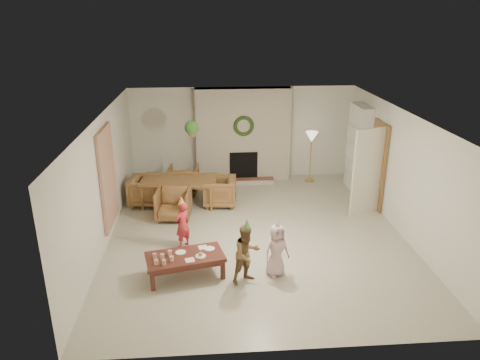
{
  "coord_description": "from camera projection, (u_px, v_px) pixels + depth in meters",
  "views": [
    {
      "loc": [
        -0.97,
        -8.45,
        4.37
      ],
      "look_at": [
        -0.3,
        0.4,
        1.05
      ],
      "focal_mm": 33.98,
      "sensor_mm": 36.0,
      "label": 1
    }
  ],
  "objects": [
    {
      "name": "coffee_table_top",
      "position": [
        185.0,
        257.0,
        7.83
      ],
      "size": [
        1.44,
        0.94,
        0.06
      ],
      "primitive_type": "cube",
      "rotation": [
        0.0,
        0.0,
        0.22
      ],
      "color": "#50241A",
      "rests_on": "floor"
    },
    {
      "name": "cup_e",
      "position": [
        172.0,
        259.0,
        7.63
      ],
      "size": [
        0.09,
        0.09,
        0.09
      ],
      "primitive_type": "cylinder",
      "rotation": [
        0.0,
        0.0,
        0.22
      ],
      "color": "silver",
      "rests_on": "coffee_table_top"
    },
    {
      "name": "cup_f",
      "position": [
        170.0,
        253.0,
        7.81
      ],
      "size": [
        0.09,
        0.09,
        0.09
      ],
      "primitive_type": "cylinder",
      "rotation": [
        0.0,
        0.0,
        0.22
      ],
      "color": "silver",
      "rests_on": "coffee_table_top"
    },
    {
      "name": "party_hat_pink",
      "position": [
        277.0,
        223.0,
        7.67
      ],
      "size": [
        0.15,
        0.15,
        0.17
      ],
      "primitive_type": "cone",
      "rotation": [
        0.0,
        0.0,
        0.23
      ],
      "color": "silver",
      "rests_on": "child_pink"
    },
    {
      "name": "floor_lamp_post",
      "position": [
        311.0,
        158.0,
        12.19
      ],
      "size": [
        0.03,
        0.03,
        1.24
      ],
      "primitive_type": "cylinder",
      "color": "gold",
      "rests_on": "floor"
    },
    {
      "name": "dining_chair_left",
      "position": [
        146.0,
        191.0,
        10.81
      ],
      "size": [
        0.83,
        0.81,
        0.69
      ],
      "primitive_type": "imported",
      "rotation": [
        0.0,
        0.0,
        1.47
      ],
      "color": "brown",
      "rests_on": "floor"
    },
    {
      "name": "hanging_plant_pot",
      "position": [
        192.0,
        133.0,
        10.17
      ],
      "size": [
        0.16,
        0.16,
        0.12
      ],
      "primitive_type": "cylinder",
      "color": "brown",
      "rests_on": "hanging_plant_cord"
    },
    {
      "name": "cup_b",
      "position": [
        155.0,
        256.0,
        7.71
      ],
      "size": [
        0.09,
        0.09,
        0.09
      ],
      "primitive_type": "cylinder",
      "rotation": [
        0.0,
        0.0,
        0.22
      ],
      "color": "silver",
      "rests_on": "coffee_table_top"
    },
    {
      "name": "napkin_left",
      "position": [
        190.0,
        260.0,
        7.67
      ],
      "size": [
        0.18,
        0.18,
        0.01
      ],
      "primitive_type": "cube",
      "rotation": [
        0.0,
        0.0,
        0.22
      ],
      "color": "#FBB9BC",
      "rests_on": "coffee_table_top"
    },
    {
      "name": "hanging_plant_foliage",
      "position": [
        192.0,
        128.0,
        10.13
      ],
      "size": [
        0.32,
        0.32,
        0.32
      ],
      "primitive_type": "sphere",
      "color": "#26501A",
      "rests_on": "hanging_plant_pot"
    },
    {
      "name": "fireplace_mass",
      "position": [
        243.0,
        135.0,
        12.14
      ],
      "size": [
        2.5,
        0.4,
        2.5
      ],
      "primitive_type": "cube",
      "color": "#592517",
      "rests_on": "floor"
    },
    {
      "name": "wall_right",
      "position": [
        402.0,
        173.0,
        9.26
      ],
      "size": [
        0.0,
        7.0,
        7.0
      ],
      "primitive_type": "plane",
      "rotation": [
        1.57,
        0.0,
        -1.57
      ],
      "color": "silver",
      "rests_on": "floor"
    },
    {
      "name": "child_red",
      "position": [
        182.0,
        225.0,
        8.8
      ],
      "size": [
        0.41,
        0.41,
        0.95
      ],
      "primitive_type": "imported",
      "rotation": [
        0.0,
        0.0,
        3.92
      ],
      "color": "#B4262E",
      "rests_on": "floor"
    },
    {
      "name": "cup_a",
      "position": [
        156.0,
        262.0,
        7.53
      ],
      "size": [
        0.09,
        0.09,
        0.09
      ],
      "primitive_type": "cylinder",
      "rotation": [
        0.0,
        0.0,
        0.22
      ],
      "color": "silver",
      "rests_on": "coffee_table_top"
    },
    {
      "name": "napkin_right",
      "position": [
        203.0,
        247.0,
        8.09
      ],
      "size": [
        0.18,
        0.18,
        0.01
      ],
      "primitive_type": "cube",
      "rotation": [
        0.0,
        0.0,
        0.22
      ],
      "color": "#FBB9BC",
      "rests_on": "coffee_table_top"
    },
    {
      "name": "dining_table",
      "position": [
        179.0,
        192.0,
        10.8
      ],
      "size": [
        1.86,
        1.16,
        0.62
      ],
      "primitive_type": "imported",
      "rotation": [
        0.0,
        0.0,
        -0.1
      ],
      "color": "brown",
      "rests_on": "floor"
    },
    {
      "name": "coffee_leg_fr",
      "position": [
        223.0,
        270.0,
        7.83
      ],
      "size": [
        0.09,
        0.09,
        0.35
      ],
      "primitive_type": "cube",
      "rotation": [
        0.0,
        0.0,
        0.22
      ],
      "color": "#50241A",
      "rests_on": "floor"
    },
    {
      "name": "books_row_mid",
      "position": [
        356.0,
        152.0,
        11.54
      ],
      "size": [
        0.2,
        0.44,
        0.24
      ],
      "primitive_type": "cube",
      "color": "navy",
      "rests_on": "bookshelf_shelf_b"
    },
    {
      "name": "bookshelf_shelf_c",
      "position": [
        358.0,
        143.0,
        11.4
      ],
      "size": [
        0.3,
        0.92,
        0.03
      ],
      "primitive_type": "cube",
      "color": "white",
      "rests_on": "bookshelf_carcass"
    },
    {
      "name": "plate_a",
      "position": [
        181.0,
        252.0,
        7.92
      ],
      "size": [
        0.22,
        0.22,
        0.01
      ],
      "primitive_type": "cylinder",
      "rotation": [
        0.0,
        0.0,
        0.22
      ],
      "color": "white",
      "rests_on": "coffee_table_top"
    },
    {
      "name": "fireplace_firebox",
      "position": [
        243.0,
        165.0,
        12.25
      ],
      "size": [
        0.75,
        0.12,
        0.75
      ],
      "primitive_type": "cube",
      "color": "black",
      "rests_on": "floor"
    },
    {
      "name": "cup_c",
      "position": [
        164.0,
        262.0,
        7.52
      ],
      "size": [
        0.09,
        0.09,
        0.09
      ],
      "primitive_type": "cylinder",
      "rotation": [
        0.0,
        0.0,
        0.22
      ],
      "color": "silver",
      "rests_on": "coffee_table_top"
    },
    {
      "name": "wall_back",
      "position": [
        242.0,
        133.0,
        12.32
      ],
      "size": [
        7.0,
        0.0,
        7.0
      ],
      "primitive_type": "plane",
      "rotation": [
        1.57,
        0.0,
        0.0
      ],
      "color": "silver",
      "rests_on": "floor"
    },
    {
      "name": "floor",
      "position": [
        256.0,
        233.0,
        9.49
      ],
      "size": [
        7.0,
        7.0,
        0.0
      ],
      "primitive_type": "plane",
      "color": "#B7B29E",
      "rests_on": "ground"
    },
    {
      "name": "floor_lamp_base",
      "position": [
        309.0,
        180.0,
        12.41
      ],
      "size": [
        0.26,
        0.26,
        0.03
      ],
      "primitive_type": "cylinder",
      "color": "gold",
      "rests_on": "floor"
    },
    {
      "name": "hanging_plant_cord",
      "position": [
        191.0,
        117.0,
        10.05
      ],
      "size": [
        0.01,
        0.01,
        0.7
      ],
      "primitive_type": "cylinder",
      "color": "tan",
      "rests_on": "ceiling"
    },
    {
      "name": "dining_chair_near",
      "position": [
        173.0,
        204.0,
        10.06
      ],
      "size": [
        0.81,
        0.83,
        0.69
      ],
      "primitive_type": "imported",
      "rotation": [
        0.0,
        0.0,
        -0.1
      ],
      "color": "brown",
      "rests_on": "floor"
    },
    {
      "name": "child_pink",
      "position": [
        277.0,
        250.0,
        7.85
      ],
      "size": [
        0.55,
        0.46,
        0.96
      ],
      "primitive_type": "imported",
      "rotation": [
        0.0,
        0.0,
        0.4
      ],
      "color": "beige",
      "rests_on": "floor"
    },
    {
      "name": "wall_front",
      "position": [
        286.0,
        271.0,
        5.78
      ],
      "size": [
        7.0,
        0.0,
        7.0
      ],
      "primitive_type": "plane",
      "rotation": [
        -1.57,
        0.0,
        0.0
      ],
      "color": "silver",
      "rests_on": "floor"
    },
    {
      "name": "floor_lamp_shade",
      "position": [
        312.0,
        137.0,
        11.99
      ],
      "size": [
        0.33,
        0.33,
        0.28
      ],
      "primitive_type": "cone",
      "rotation": [
        3.14,
        0.0,
        0.0
      ],
      "color": "beige",
      "rests_on": "floor_lamp_post"
    },
    {
      "name": "fireplace_wreath",
      "position": [
        244.0,
        126.0,
        11.82
      ],
      "size": [
        0.54,
        0.1,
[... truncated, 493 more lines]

